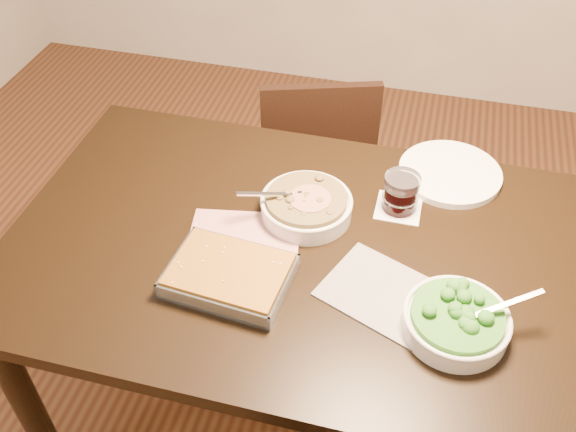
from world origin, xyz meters
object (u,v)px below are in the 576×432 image
(stew_bowl, at_px, (306,205))
(broccoli_bowl, at_px, (456,321))
(dinner_plate, at_px, (450,173))
(wine_tumbler, at_px, (401,192))
(chair_far, at_px, (315,158))
(baking_dish, at_px, (229,275))
(table, at_px, (294,271))

(stew_bowl, relative_size, broccoli_bowl, 0.98)
(stew_bowl, bearing_deg, dinner_plate, 35.98)
(wine_tumbler, relative_size, dinner_plate, 0.36)
(dinner_plate, bearing_deg, chair_far, 141.35)
(dinner_plate, height_order, chair_far, chair_far)
(broccoli_bowl, relative_size, baking_dish, 0.85)
(wine_tumbler, height_order, dinner_plate, wine_tumbler)
(wine_tumbler, height_order, chair_far, wine_tumbler)
(baking_dish, bearing_deg, table, 59.31)
(broccoli_bowl, distance_m, wine_tumbler, 0.39)
(table, relative_size, wine_tumbler, 14.00)
(table, height_order, broccoli_bowl, broccoli_bowl)
(wine_tumbler, bearing_deg, stew_bowl, -159.90)
(broccoli_bowl, relative_size, wine_tumbler, 2.45)
(stew_bowl, relative_size, dinner_plate, 0.87)
(table, height_order, baking_dish, baking_dish)
(stew_bowl, distance_m, dinner_plate, 0.42)
(chair_far, bearing_deg, dinner_plate, 122.98)
(stew_bowl, xyz_separation_m, baking_dish, (-0.12, -0.27, -0.01))
(broccoli_bowl, height_order, dinner_plate, broccoli_bowl)
(stew_bowl, distance_m, broccoli_bowl, 0.47)
(table, distance_m, broccoli_bowl, 0.44)
(table, xyz_separation_m, wine_tumbler, (0.23, 0.19, 0.15))
(dinner_plate, bearing_deg, stew_bowl, -144.02)
(broccoli_bowl, height_order, baking_dish, broccoli_bowl)
(baking_dish, distance_m, wine_tumbler, 0.49)
(broccoli_bowl, relative_size, dinner_plate, 0.89)
(broccoli_bowl, distance_m, baking_dish, 0.50)
(table, xyz_separation_m, chair_far, (-0.10, 0.72, -0.20))
(table, bearing_deg, chair_far, 97.86)
(stew_bowl, height_order, baking_dish, stew_bowl)
(broccoli_bowl, xyz_separation_m, baking_dish, (-0.50, 0.01, -0.01))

